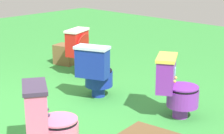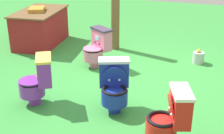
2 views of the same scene
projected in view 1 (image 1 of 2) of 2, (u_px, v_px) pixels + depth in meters
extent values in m
plane|color=green|center=(40.00, 122.00, 4.43)|extent=(14.00, 14.00, 0.00)
cylinder|color=#192D9E|center=(98.00, 91.00, 5.23)|extent=(0.23, 0.23, 0.14)
cylinder|color=#192D9E|center=(99.00, 79.00, 5.20)|extent=(0.48, 0.48, 0.20)
torus|color=black|center=(99.00, 71.00, 5.17)|extent=(0.46, 0.46, 0.04)
cylinder|color=silver|center=(99.00, 74.00, 5.18)|extent=(0.31, 0.31, 0.01)
cube|color=#192D9E|center=(92.00, 63.00, 4.95)|extent=(0.33, 0.45, 0.37)
cube|color=silver|center=(92.00, 48.00, 4.89)|extent=(0.36, 0.48, 0.04)
cube|color=#8CE0E5|center=(96.00, 58.00, 5.02)|extent=(0.05, 0.11, 0.08)
cylinder|color=#192D9E|center=(96.00, 62.00, 5.04)|extent=(0.21, 0.36, 0.35)
sphere|color=silver|center=(91.00, 64.00, 5.08)|extent=(0.04, 0.04, 0.04)
sphere|color=silver|center=(101.00, 65.00, 5.03)|extent=(0.04, 0.04, 0.04)
cylinder|color=red|center=(88.00, 71.00, 6.11)|extent=(0.23, 0.23, 0.14)
cylinder|color=red|center=(89.00, 61.00, 6.06)|extent=(0.47, 0.47, 0.20)
torus|color=black|center=(89.00, 54.00, 6.02)|extent=(0.45, 0.45, 0.04)
cylinder|color=white|center=(89.00, 57.00, 6.04)|extent=(0.30, 0.30, 0.01)
cube|color=red|center=(77.00, 43.00, 6.06)|extent=(0.45, 0.31, 0.37)
cube|color=white|center=(77.00, 30.00, 6.01)|extent=(0.48, 0.34, 0.04)
cube|color=#8CE0E5|center=(83.00, 41.00, 6.01)|extent=(0.11, 0.04, 0.08)
cylinder|color=red|center=(83.00, 45.00, 6.03)|extent=(0.36, 0.20, 0.35)
sphere|color=white|center=(85.00, 46.00, 6.10)|extent=(0.04, 0.04, 0.04)
sphere|color=white|center=(81.00, 48.00, 5.97)|extent=(0.04, 0.04, 0.04)
cylinder|color=purple|center=(180.00, 111.00, 4.55)|extent=(0.25, 0.25, 0.14)
cylinder|color=purple|center=(183.00, 98.00, 4.50)|extent=(0.51, 0.51, 0.20)
torus|color=black|center=(183.00, 89.00, 4.47)|extent=(0.48, 0.48, 0.04)
cylinder|color=#EACC4C|center=(183.00, 93.00, 4.49)|extent=(0.33, 0.33, 0.01)
cube|color=purple|center=(166.00, 75.00, 4.47)|extent=(0.45, 0.37, 0.37)
cube|color=#EACC4C|center=(167.00, 58.00, 4.42)|extent=(0.48, 0.40, 0.04)
cube|color=#8CE0E5|center=(175.00, 71.00, 4.44)|extent=(0.10, 0.06, 0.08)
cylinder|color=purple|center=(183.00, 87.00, 4.46)|extent=(0.49, 0.49, 0.02)
sphere|color=#EACC4C|center=(176.00, 78.00, 4.53)|extent=(0.04, 0.04, 0.04)
sphere|color=#EACC4C|center=(175.00, 81.00, 4.40)|extent=(0.04, 0.04, 0.04)
cylinder|color=pink|center=(59.00, 133.00, 3.62)|extent=(0.51, 0.51, 0.20)
torus|color=black|center=(59.00, 122.00, 3.59)|extent=(0.49, 0.49, 0.04)
cylinder|color=#3F334C|center=(59.00, 127.00, 3.60)|extent=(0.33, 0.33, 0.01)
cube|color=pink|center=(36.00, 108.00, 3.50)|extent=(0.38, 0.45, 0.37)
cube|color=#3F334C|center=(34.00, 87.00, 3.44)|extent=(0.42, 0.48, 0.04)
cube|color=#8CE0E5|center=(47.00, 102.00, 3.51)|extent=(0.07, 0.10, 0.08)
cylinder|color=pink|center=(58.00, 120.00, 3.58)|extent=(0.50, 0.50, 0.02)
sphere|color=#3F334C|center=(47.00, 109.00, 3.60)|extent=(0.04, 0.04, 0.04)
sphere|color=#3F334C|center=(48.00, 115.00, 3.47)|extent=(0.04, 0.04, 0.04)
cube|color=brown|center=(65.00, 54.00, 6.74)|extent=(0.36, 0.40, 0.34)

